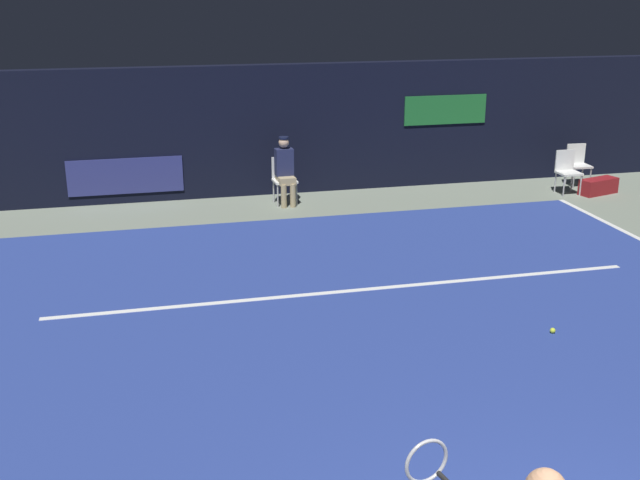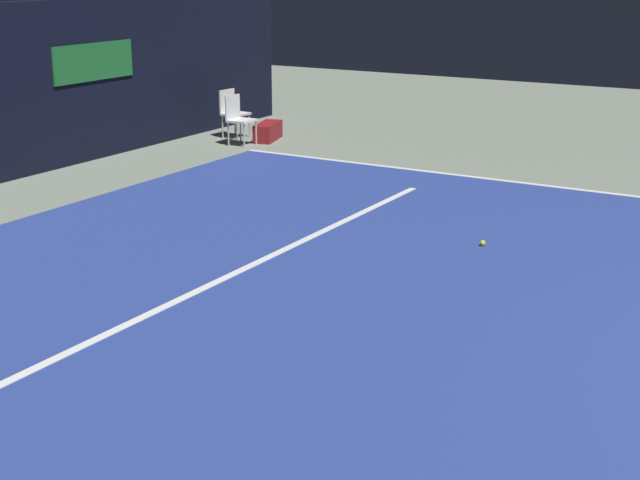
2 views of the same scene
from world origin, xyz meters
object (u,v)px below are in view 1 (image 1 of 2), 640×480
courtside_chair_far (567,169)px  equipment_bag (598,186)px  tennis_ball (553,331)px  line_judge_on_chair (285,170)px  courtside_chair_near (578,162)px

courtside_chair_far → equipment_bag: bearing=-18.8°
courtside_chair_far → tennis_ball: size_ratio=12.94×
line_judge_on_chair → courtside_chair_far: 5.80m
tennis_ball → courtside_chair_near: bearing=57.1°
tennis_ball → equipment_bag: 7.26m
courtside_chair_near → courtside_chair_far: size_ratio=1.00×
courtside_chair_far → equipment_bag: 0.74m
courtside_chair_near → line_judge_on_chair: bearing=-180.0°
courtside_chair_near → equipment_bag: size_ratio=1.05×
courtside_chair_near → tennis_ball: size_ratio=12.94×
courtside_chair_near → courtside_chair_far: bearing=-136.5°
line_judge_on_chair → courtside_chair_near: bearing=0.0°
equipment_bag → line_judge_on_chair: bearing=157.2°
courtside_chair_near → courtside_chair_far: same height
tennis_ball → equipment_bag: (4.32, 5.84, 0.11)m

